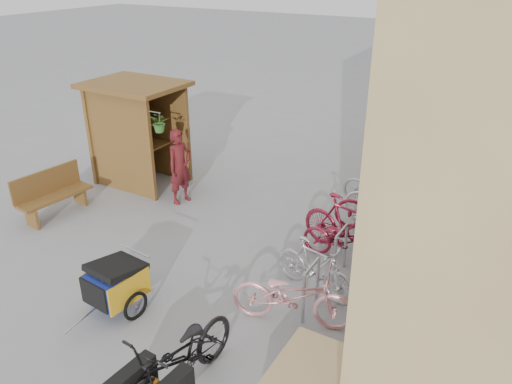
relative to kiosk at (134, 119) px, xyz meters
The scene contains 17 objects.
ground 4.39m from the kiosk, 37.02° to the right, with size 80.00×80.00×0.00m, color gray.
kiosk is the anchor object (origin of this frame).
bike_rack 5.67m from the kiosk, ahead, with size 0.05×5.35×0.86m.
pallet_stack 7.50m from the kiosk, 31.66° to the right, with size 1.00×1.20×0.40m.
bench 2.45m from the kiosk, 100.45° to the right, with size 0.64×1.58×0.97m.
shopping_carts 7.56m from the kiosk, 33.20° to the left, with size 0.60×2.03×1.08m.
child_trailer 4.97m from the kiosk, 52.11° to the right, with size 0.89×1.47×0.85m.
cargo_bike 6.80m from the kiosk, 44.09° to the right, with size 0.83×2.01×1.03m.
person_kiosk 1.74m from the kiosk, 13.26° to the right, with size 0.61×0.40×1.66m, color maroon.
bike_0 6.21m from the kiosk, 27.10° to the right, with size 0.63×1.81×0.95m, color pink.
bike_1 5.85m from the kiosk, 19.72° to the right, with size 0.43×1.53×0.92m, color #A4A3A8.
bike_2 5.70m from the kiosk, ahead, with size 0.56×1.62×0.85m, color maroon.
bike_3 5.57m from the kiosk, ahead, with size 0.52×1.84×1.10m, color maroon.
bike_4 5.88m from the kiosk, ahead, with size 0.64×1.85×0.97m, color maroon.
bike_5 5.88m from the kiosk, ahead, with size 0.49×1.73×1.04m, color white.
bike_6 5.72m from the kiosk, 15.43° to the left, with size 0.58×1.67×0.88m, color #A4A3A8.
bike_7 6.12m from the kiosk, 19.07° to the left, with size 0.48×1.69×1.02m, color maroon.
Camera 1 is at (4.63, -5.68, 4.91)m, focal length 35.00 mm.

